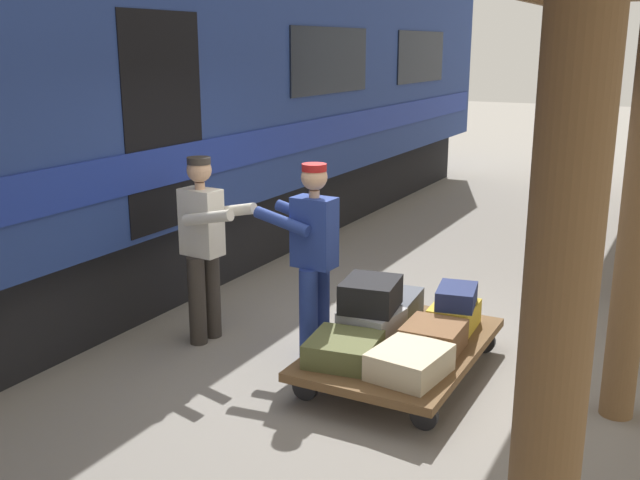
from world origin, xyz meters
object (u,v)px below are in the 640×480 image
suitcase_brown_leather (434,337)px  suitcase_black_hardshell (371,294)px  train_car (48,105)px  suitcase_olive_duffel (344,349)px  suitcase_gray_aluminum (372,324)px  suitcase_slate_roller (395,306)px  suitcase_yellow_case (454,316)px  luggage_cart (401,348)px  suitcase_cream_canvas (410,362)px  suitcase_navy_fabric (457,296)px  porter_in_overalls (312,254)px  porter_by_door (204,244)px

suitcase_brown_leather → suitcase_black_hardshell: suitcase_black_hardshell is taller
train_car → suitcase_olive_duffel: bearing=170.2°
suitcase_olive_duffel → suitcase_gray_aluminum: size_ratio=1.20×
suitcase_slate_roller → suitcase_yellow_case: 0.54m
luggage_cart → suitcase_yellow_case: size_ratio=3.80×
suitcase_cream_canvas → suitcase_gray_aluminum: 0.76m
train_car → suitcase_brown_leather: bearing=178.6°
suitcase_cream_canvas → suitcase_black_hardshell: (0.57, -0.57, 0.26)m
suitcase_yellow_case → suitcase_cream_canvas: bearing=90.0°
train_car → suitcase_gray_aluminum: (-3.67, 0.10, -1.67)m
suitcase_olive_duffel → suitcase_gray_aluminum: 0.53m
suitcase_navy_fabric → porter_in_overalls: bearing=24.7°
suitcase_navy_fabric → suitcase_black_hardshell: bearing=39.0°
train_car → suitcase_navy_fabric: 4.50m
suitcase_yellow_case → suitcase_cream_canvas: 1.06m
suitcase_navy_fabric → suitcase_black_hardshell: suitcase_black_hardshell is taller
luggage_cart → suitcase_yellow_case: (-0.27, -0.53, 0.15)m
suitcase_olive_duffel → suitcase_navy_fabric: (-0.56, -1.05, 0.20)m
train_car → suitcase_yellow_case: bearing=-174.3°
suitcase_slate_roller → suitcase_cream_canvas: 1.19m
suitcase_slate_roller → suitcase_black_hardshell: size_ratio=1.17×
suitcase_slate_roller → suitcase_brown_leather: (-0.54, 0.53, -0.00)m
suitcase_brown_leather → suitcase_gray_aluminum: size_ratio=1.05×
suitcase_olive_duffel → suitcase_navy_fabric: bearing=-118.3°
suitcase_olive_duffel → porter_in_overalls: size_ratio=0.32×
luggage_cart → suitcase_slate_roller: suitcase_slate_roller is taller
porter_in_overalls → suitcase_navy_fabric: bearing=-155.3°
luggage_cart → suitcase_black_hardshell: size_ratio=3.83×
suitcase_brown_leather → porter_in_overalls: porter_in_overalls is taller
train_car → luggage_cart: bearing=178.5°
porter_in_overalls → suitcase_slate_roller: bearing=-136.8°
train_car → suitcase_brown_leather: (-4.21, 0.10, -1.68)m
train_car → suitcase_olive_duffel: (-3.67, 0.63, -1.69)m
suitcase_olive_duffel → suitcase_brown_leather: 0.76m
suitcase_navy_fabric → suitcase_brown_leather: bearing=88.0°
suitcase_gray_aluminum → suitcase_navy_fabric: (-0.56, -0.52, 0.18)m
train_car → suitcase_gray_aluminum: bearing=178.4°
suitcase_slate_roller → suitcase_navy_fabric: (-0.56, 0.01, 0.19)m
luggage_cart → porter_in_overalls: size_ratio=1.13×
train_car → suitcase_yellow_case: (-4.21, -0.42, -1.68)m
suitcase_black_hardshell → suitcase_slate_roller: bearing=-93.4°
train_car → suitcase_black_hardshell: 3.91m
suitcase_olive_duffel → porter_by_door: bearing=-13.4°
train_car → suitcase_slate_roller: bearing=-173.4°
suitcase_slate_roller → suitcase_gray_aluminum: 0.53m
suitcase_brown_leather → suitcase_navy_fabric: 0.55m
suitcase_brown_leather → porter_by_door: size_ratio=0.28×
suitcase_olive_duffel → suitcase_yellow_case: bearing=-117.2°
porter_in_overalls → porter_by_door: same height
suitcase_gray_aluminum → porter_in_overalls: (0.56, -0.00, 0.53)m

